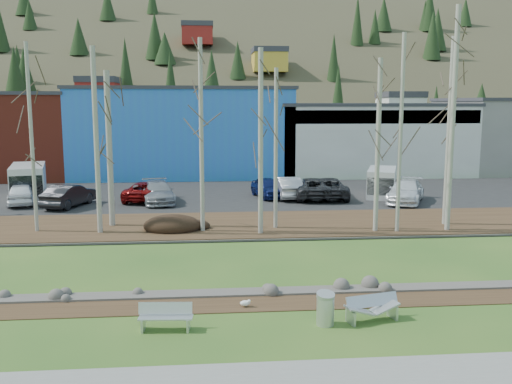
{
  "coord_description": "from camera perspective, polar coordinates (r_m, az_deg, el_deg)",
  "views": [
    {
      "loc": [
        -3.94,
        -16.72,
        6.88
      ],
      "look_at": [
        -1.48,
        10.95,
        2.5
      ],
      "focal_mm": 40.0,
      "sensor_mm": 36.0,
      "label": 1
    }
  ],
  "objects": [
    {
      "name": "birch_9",
      "position": [
        33.03,
        18.75,
        5.68
      ],
      "size": [
        0.27,
        0.27,
        10.22
      ],
      "color": "#B4B1A2",
      "rests_on": "far_bank"
    },
    {
      "name": "litter_bin",
      "position": [
        18.24,
        6.95,
        -11.65
      ],
      "size": [
        0.64,
        0.64,
        0.96
      ],
      "primitive_type": "cylinder",
      "rotation": [
        0.0,
        0.0,
        0.17
      ],
      "color": "silver",
      "rests_on": "ground"
    },
    {
      "name": "dirt_strip",
      "position": [
        20.41,
        6.46,
        -10.75
      ],
      "size": [
        80.0,
        1.8,
        0.03
      ],
      "primitive_type": "cube",
      "color": "#382616",
      "rests_on": "ground"
    },
    {
      "name": "birch_0",
      "position": [
        30.33,
        -15.67,
        4.91
      ],
      "size": [
        0.26,
        0.26,
        9.52
      ],
      "color": "#B4B1A2",
      "rests_on": "far_bank"
    },
    {
      "name": "car_0",
      "position": [
        41.01,
        -22.42,
        -0.16
      ],
      "size": [
        2.7,
        4.53,
        1.44
      ],
      "primitive_type": "imported",
      "rotation": [
        0.0,
        0.0,
        3.39
      ],
      "color": "white",
      "rests_on": "parking_lot"
    },
    {
      "name": "car_1",
      "position": [
        39.08,
        -18.19,
        -0.32
      ],
      "size": [
        2.93,
        4.75,
        1.48
      ],
      "primitive_type": "imported",
      "rotation": [
        0.0,
        0.0,
        2.81
      ],
      "color": "black",
      "rests_on": "parking_lot"
    },
    {
      "name": "car_2",
      "position": [
        40.16,
        -10.9,
        0.09
      ],
      "size": [
        3.22,
        5.13,
        1.32
      ],
      "primitive_type": "imported",
      "rotation": [
        0.0,
        0.0,
        2.91
      ],
      "color": "maroon",
      "rests_on": "parking_lot"
    },
    {
      "name": "hillside",
      "position": [
        101.35,
        -2.93,
        14.96
      ],
      "size": [
        160.0,
        72.0,
        35.0
      ],
      "primitive_type": null,
      "color": "#383321",
      "rests_on": "ground"
    },
    {
      "name": "bench_damaged",
      "position": [
        18.86,
        11.52,
        -11.3
      ],
      "size": [
        1.88,
        0.99,
        0.8
      ],
      "rotation": [
        0.0,
        0.0,
        0.24
      ],
      "color": "silver",
      "rests_on": "ground"
    },
    {
      "name": "car_4",
      "position": [
        40.75,
        1.24,
        0.44
      ],
      "size": [
        2.52,
        4.4,
        1.41
      ],
      "primitive_type": "imported",
      "rotation": [
        0.0,
        0.0,
        0.22
      ],
      "color": "#101B50",
      "rests_on": "parking_lot"
    },
    {
      "name": "car_8",
      "position": [
        40.74,
        7.2,
        0.42
      ],
      "size": [
        2.82,
        5.47,
        1.48
      ],
      "primitive_type": "imported",
      "rotation": [
        0.0,
        0.0,
        3.07
      ],
      "color": "#29282B",
      "rests_on": "parking_lot"
    },
    {
      "name": "river",
      "position": [
        25.2,
        4.13,
        -6.91
      ],
      "size": [
        80.0,
        8.0,
        0.9
      ],
      "primitive_type": null,
      "color": "black",
      "rests_on": "ground"
    },
    {
      "name": "car_6",
      "position": [
        40.51,
        5.58,
        0.4
      ],
      "size": [
        2.82,
        5.47,
        1.48
      ],
      "primitive_type": "imported",
      "rotation": [
        0.0,
        0.0,
        3.07
      ],
      "color": "#29282B",
      "rests_on": "parking_lot"
    },
    {
      "name": "car_5",
      "position": [
        40.63,
        3.1,
        0.48
      ],
      "size": [
        1.91,
        4.71,
        1.52
      ],
      "primitive_type": "imported",
      "rotation": [
        0.0,
        0.0,
        3.21
      ],
      "color": "#B3B3B5",
      "rests_on": "parking_lot"
    },
    {
      "name": "birch_2",
      "position": [
        32.02,
        -14.45,
        4.17
      ],
      "size": [
        0.32,
        0.32,
        8.42
      ],
      "color": "#B4B1A2",
      "rests_on": "far_bank"
    },
    {
      "name": "van_white",
      "position": [
        42.2,
        12.45,
        0.92
      ],
      "size": [
        3.31,
        4.91,
        1.98
      ],
      "rotation": [
        0.0,
        0.0,
        -0.34
      ],
      "color": "silver",
      "rests_on": "parking_lot"
    },
    {
      "name": "far_bank_rocks",
      "position": [
        29.12,
        2.84,
        -4.72
      ],
      "size": [
        80.0,
        0.8,
        0.46
      ],
      "primitive_type": null,
      "color": "#47423D",
      "rests_on": "ground"
    },
    {
      "name": "bench_intact",
      "position": [
        17.99,
        -9.03,
        -12.22
      ],
      "size": [
        1.67,
        0.61,
        0.82
      ],
      "rotation": [
        0.0,
        0.0,
        -0.07
      ],
      "color": "silver",
      "rests_on": "ground"
    },
    {
      "name": "birch_7",
      "position": [
        31.52,
        19.07,
        6.8
      ],
      "size": [
        0.26,
        0.26,
        11.61
      ],
      "color": "#B4B1A2",
      "rests_on": "far_bank"
    },
    {
      "name": "parking_lot",
      "position": [
        42.45,
        0.3,
        -0.27
      ],
      "size": [
        80.0,
        14.0,
        0.14
      ],
      "primitive_type": "cube",
      "color": "black",
      "rests_on": "ground"
    },
    {
      "name": "building_blue",
      "position": [
        55.82,
        -7.24,
        6.09
      ],
      "size": [
        20.4,
        12.24,
        8.3
      ],
      "color": "blue",
      "rests_on": "ground"
    },
    {
      "name": "ground",
      "position": [
        18.5,
        7.78,
        -12.95
      ],
      "size": [
        200.0,
        200.0,
        0.0
      ],
      "primitive_type": "plane",
      "color": "#2C531D",
      "rests_on": "ground"
    },
    {
      "name": "car_3",
      "position": [
        39.19,
        -9.81,
        -0.01
      ],
      "size": [
        2.87,
        5.24,
        1.44
      ],
      "primitive_type": "imported",
      "rotation": [
        0.0,
        0.0,
        0.18
      ],
      "color": "gray",
      "rests_on": "parking_lot"
    },
    {
      "name": "birch_5",
      "position": [
        30.45,
        2.0,
        4.3
      ],
      "size": [
        0.21,
        0.21,
        8.52
      ],
      "color": "#B4B1A2",
      "rests_on": "far_bank"
    },
    {
      "name": "birch_1",
      "position": [
        31.74,
        -21.53,
        5.0
      ],
      "size": [
        0.19,
        0.19,
        9.76
      ],
      "color": "#B4B1A2",
      "rests_on": "far_bank"
    },
    {
      "name": "birch_4",
      "position": [
        29.08,
        0.47,
        4.98
      ],
      "size": [
        0.25,
        0.25,
        9.42
      ],
      "color": "#B4B1A2",
      "rests_on": "far_bank"
    },
    {
      "name": "footpath",
      "position": [
        15.4,
        10.81,
        -17.65
      ],
      "size": [
        80.0,
        2.0,
        0.04
      ],
      "primitive_type": "cube",
      "color": "slate",
      "rests_on": "ground"
    },
    {
      "name": "seagull",
      "position": [
        19.64,
        -1.06,
        -11.03
      ],
      "size": [
        0.4,
        0.2,
        0.3
      ],
      "rotation": [
        0.0,
        0.0,
        -0.34
      ],
      "color": "gold",
      "rests_on": "ground"
    },
    {
      "name": "birch_6",
      "position": [
        30.39,
        14.25,
        5.62
      ],
      "size": [
        0.21,
        0.21,
        10.2
      ],
      "color": "#B4B1A2",
      "rests_on": "far_bank"
    },
    {
      "name": "van_grey",
      "position": [
        43.58,
        -21.82,
        0.97
      ],
      "size": [
        3.4,
        5.7,
        2.33
      ],
      "rotation": [
        0.0,
        0.0,
        0.23
      ],
      "color": "silver",
      "rests_on": "parking_lot"
    },
    {
      "name": "far_bank",
      "position": [
        32.19,
        2.06,
        -3.25
      ],
      "size": [
        80.0,
        7.0,
        0.15
      ],
      "primitive_type": "cube",
      "color": "#382616",
      "rests_on": "ground"
    },
    {
      "name": "birch_8",
      "position": [
        30.3,
        12.1,
        4.51
      ],
      "size": [
        0.25,
        0.25,
        8.96
      ],
      "color": "#B4B1A2",
      "rests_on": "far_bank"
    },
    {
      "name": "dirt_mound",
      "position": [
        30.72,
        -8.38,
        -3.21
      ],
      "size": [
        3.07,
        2.17,
        0.6
      ],
      "primitive_type": "ellipsoid",
      "color": "black",
      "rests_on": "far_bank"
    },
    {
      "name": "car_7",
      "position": [
        40.06,
        14.74,
        0.07
      ],
      "size": [
        4.2,
        5.58,
        1.51
      ],
      "primitive_type": "imported",
      "rotation": [
        0.0,
        0.0,
        -0.46
      ],
      "color": "white",
      "rests_on": "parking_lot"
    },
    {
      "name": "birch_3",
      "position": [
        29.71,
        -5.48,
        5.55
      ],
      "size": [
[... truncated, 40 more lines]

